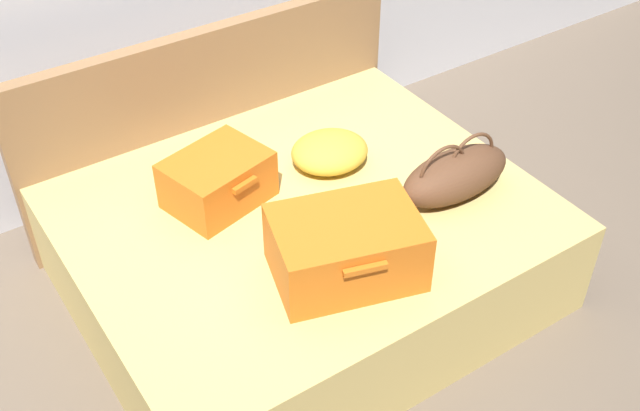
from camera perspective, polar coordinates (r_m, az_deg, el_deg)
name	(u,v)px	position (r m, az deg, el deg)	size (l,w,h in m)	color
ground_plane	(354,340)	(3.56, 2.50, -9.74)	(12.00, 12.00, 0.00)	#6B5B4C
bed	(305,249)	(3.61, -1.09, -3.19)	(2.01, 1.66, 0.49)	tan
headboard	(213,118)	(4.07, -7.82, 6.35)	(2.05, 0.08, 0.99)	olive
hard_case_large	(346,247)	(3.05, 1.89, -3.06)	(0.66, 0.54, 0.27)	#D16619
hard_case_medium	(217,180)	(3.45, -7.47, 1.86)	(0.49, 0.42, 0.23)	#D16619
duffel_bag	(455,175)	(3.50, 9.83, 2.23)	(0.56, 0.25, 0.30)	brown
pillow_near_headboard	(330,152)	(3.65, 0.70, 3.94)	(0.37, 0.31, 0.16)	gold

